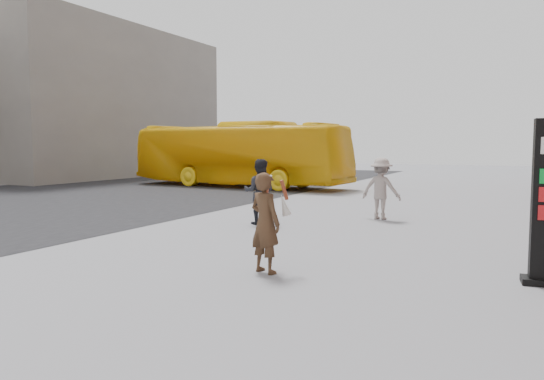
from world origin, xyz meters
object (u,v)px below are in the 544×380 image
at_px(woman, 266,222).
at_px(bus, 239,155).
at_px(pedestrian_b, 381,189).
at_px(pedestrian_a, 260,192).

distance_m(woman, bus, 18.60).
bearing_deg(bus, pedestrian_b, -126.75).
bearing_deg(woman, pedestrian_b, -72.39).
bearing_deg(pedestrian_b, woman, 95.31).
distance_m(pedestrian_a, pedestrian_b, 3.67).
height_order(bus, pedestrian_b, bus).
xyz_separation_m(woman, pedestrian_b, (0.12, 7.28, 0.02)).
height_order(woman, pedestrian_b, pedestrian_b).
bearing_deg(pedestrian_b, bus, -35.39).
bearing_deg(pedestrian_b, pedestrian_a, 47.51).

